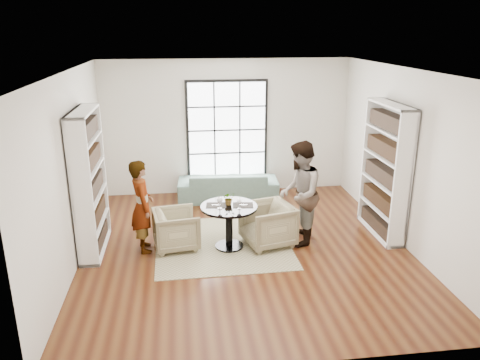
{
  "coord_description": "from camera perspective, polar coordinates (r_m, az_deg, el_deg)",
  "views": [
    {
      "loc": [
        -1.05,
        -7.27,
        3.63
      ],
      "look_at": [
        -0.04,
        0.4,
        1.1
      ],
      "focal_mm": 35.0,
      "sensor_mm": 36.0,
      "label": 1
    }
  ],
  "objects": [
    {
      "name": "placemat_right",
      "position": [
        7.91,
        0.36,
        -3.08
      ],
      "size": [
        0.37,
        0.3,
        0.01
      ],
      "primitive_type": "cube",
      "rotation": [
        0.0,
        0.0,
        -0.11
      ],
      "color": "black",
      "rests_on": "pedestal_table"
    },
    {
      "name": "flower_centerpiece",
      "position": [
        7.91,
        -1.37,
        -2.25
      ],
      "size": [
        0.22,
        0.2,
        0.22
      ],
      "primitive_type": "imported",
      "rotation": [
        0.0,
        0.0,
        0.14
      ],
      "color": "gray",
      "rests_on": "pedestal_table"
    },
    {
      "name": "placemat_left",
      "position": [
        7.92,
        -2.92,
        -3.08
      ],
      "size": [
        0.37,
        0.3,
        0.01
      ],
      "primitive_type": "cube",
      "rotation": [
        0.0,
        0.0,
        -0.11
      ],
      "color": "black",
      "rests_on": "pedestal_table"
    },
    {
      "name": "person_left",
      "position": [
        7.98,
        -11.85,
        -3.14
      ],
      "size": [
        0.49,
        0.64,
        1.59
      ],
      "primitive_type": "imported",
      "rotation": [
        0.0,
        0.0,
        1.77
      ],
      "color": "gray",
      "rests_on": "ground"
    },
    {
      "name": "armchair_right",
      "position": [
        8.17,
        3.36,
        -5.44
      ],
      "size": [
        0.99,
        0.98,
        0.75
      ],
      "primitive_type": "imported",
      "rotation": [
        0.0,
        0.0,
        -1.32
      ],
      "color": "#C1BB8A",
      "rests_on": "ground"
    },
    {
      "name": "person_right",
      "position": [
        8.08,
        7.26,
        -1.68
      ],
      "size": [
        0.93,
        1.06,
        1.83
      ],
      "primitive_type": "imported",
      "rotation": [
        0.0,
        0.0,
        -1.89
      ],
      "color": "gray",
      "rests_on": "ground"
    },
    {
      "name": "pedestal_table",
      "position": [
        7.97,
        -1.35,
        -4.59
      ],
      "size": [
        0.96,
        0.96,
        0.77
      ],
      "rotation": [
        0.0,
        0.0,
        -0.11
      ],
      "color": "black",
      "rests_on": "ground"
    },
    {
      "name": "ground",
      "position": [
        8.19,
        0.67,
        -8.21
      ],
      "size": [
        6.0,
        6.0,
        0.0
      ],
      "primitive_type": "plane",
      "color": "#573014"
    },
    {
      "name": "cutlery_left",
      "position": [
        7.92,
        -2.92,
        -3.03
      ],
      "size": [
        0.16,
        0.23,
        0.01
      ],
      "primitive_type": null,
      "rotation": [
        0.0,
        0.0,
        -0.11
      ],
      "color": "silver",
      "rests_on": "placemat_left"
    },
    {
      "name": "sofa",
      "position": [
        10.31,
        -1.47,
        -0.63
      ],
      "size": [
        2.22,
        0.99,
        0.63
      ],
      "primitive_type": "imported",
      "rotation": [
        0.0,
        0.0,
        3.08
      ],
      "color": "gray",
      "rests_on": "ground"
    },
    {
      "name": "cutlery_right",
      "position": [
        7.91,
        0.36,
        -3.03
      ],
      "size": [
        0.16,
        0.23,
        0.01
      ],
      "primitive_type": null,
      "rotation": [
        0.0,
        0.0,
        -0.11
      ],
      "color": "silver",
      "rests_on": "placemat_right"
    },
    {
      "name": "wine_glass_left",
      "position": [
        7.72,
        -2.49,
        -2.48
      ],
      "size": [
        0.1,
        0.1,
        0.21
      ],
      "color": "silver",
      "rests_on": "pedestal_table"
    },
    {
      "name": "wine_glass_right",
      "position": [
        7.72,
        -0.1,
        -2.67
      ],
      "size": [
        0.08,
        0.08,
        0.18
      ],
      "color": "silver",
      "rests_on": "pedestal_table"
    },
    {
      "name": "armchair_left",
      "position": [
        8.12,
        -7.76,
        -5.98
      ],
      "size": [
        0.85,
        0.83,
        0.68
      ],
      "primitive_type": "imported",
      "rotation": [
        0.0,
        0.0,
        1.73
      ],
      "color": "#C2BE8A",
      "rests_on": "ground"
    },
    {
      "name": "rug",
      "position": [
        8.34,
        -2.17,
        -7.68
      ],
      "size": [
        2.35,
        2.35,
        0.01
      ],
      "primitive_type": "cube",
      "rotation": [
        0.0,
        0.0,
        0.02
      ],
      "color": "tan",
      "rests_on": "ground"
    },
    {
      "name": "room_shell",
      "position": [
        8.23,
        0.17,
        1.34
      ],
      "size": [
        6.0,
        6.01,
        6.0
      ],
      "color": "silver",
      "rests_on": "ground"
    }
  ]
}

